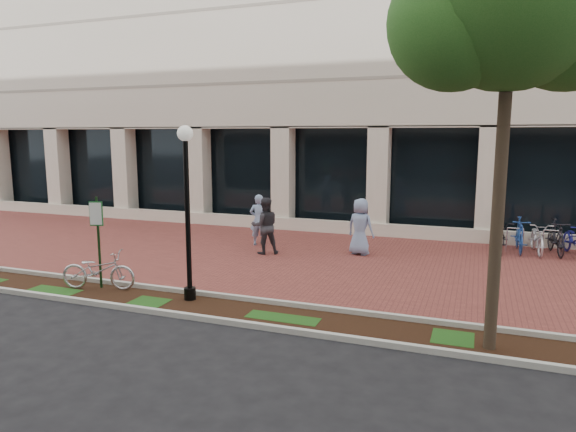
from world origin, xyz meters
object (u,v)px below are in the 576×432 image
(locked_bicycle, at_px, (98,270))
(pedestrian_right, at_px, (360,227))
(bollard, at_px, (499,245))
(pedestrian_left, at_px, (259,220))
(parking_sign, at_px, (98,230))
(pedestrian_mid, at_px, (265,226))
(lamppost, at_px, (187,203))
(bike_rack_cluster, at_px, (546,237))

(locked_bicycle, xyz_separation_m, pedestrian_right, (5.38, 6.11, 0.43))
(bollard, bearing_deg, pedestrian_left, -174.54)
(parking_sign, height_order, pedestrian_mid, parking_sign)
(pedestrian_right, bearing_deg, parking_sign, 63.91)
(pedestrian_left, relative_size, pedestrian_mid, 0.98)
(lamppost, distance_m, bollard, 10.05)
(pedestrian_left, xyz_separation_m, pedestrian_right, (3.68, -0.15, 0.02))
(lamppost, height_order, pedestrian_left, lamppost)
(parking_sign, bearing_deg, pedestrian_right, 28.23)
(lamppost, bearing_deg, pedestrian_left, 98.33)
(locked_bicycle, bearing_deg, pedestrian_right, -55.65)
(parking_sign, relative_size, lamppost, 0.58)
(parking_sign, height_order, bollard, parking_sign)
(bollard, bearing_deg, lamppost, -135.42)
(locked_bicycle, bearing_deg, bike_rack_cluster, -67.34)
(pedestrian_mid, bearing_deg, bike_rack_cluster, 169.10)
(pedestrian_left, bearing_deg, bike_rack_cluster, -178.62)
(locked_bicycle, xyz_separation_m, pedestrian_mid, (2.41, 5.14, 0.43))
(lamppost, bearing_deg, locked_bicycle, -178.20)
(lamppost, relative_size, pedestrian_left, 2.25)
(bollard, bearing_deg, bike_rack_cluster, 42.44)
(pedestrian_left, distance_m, pedestrian_mid, 1.32)
(pedestrian_mid, relative_size, bollard, 2.13)
(parking_sign, xyz_separation_m, bollard, (9.68, 6.91, -1.06))
(pedestrian_left, bearing_deg, bollard, 174.29)
(parking_sign, xyz_separation_m, pedestrian_mid, (2.44, 5.04, -0.57))
(pedestrian_right, bearing_deg, pedestrian_left, 13.63)
(locked_bicycle, relative_size, bike_rack_cluster, 0.53)
(lamppost, bearing_deg, parking_sign, 179.54)
(parking_sign, xyz_separation_m, pedestrian_right, (5.41, 6.00, -0.58))
(pedestrian_mid, height_order, bollard, pedestrian_mid)
(pedestrian_left, height_order, bike_rack_cluster, pedestrian_left)
(pedestrian_left, height_order, bollard, pedestrian_left)
(pedestrian_mid, relative_size, bike_rack_cluster, 0.52)
(lamppost, height_order, locked_bicycle, lamppost)
(bollard, bearing_deg, parking_sign, -144.47)
(pedestrian_right, bearing_deg, locked_bicycle, 64.58)
(parking_sign, xyz_separation_m, locked_bicycle, (0.04, -0.10, -1.01))
(pedestrian_mid, bearing_deg, lamppost, 61.08)
(locked_bicycle, bearing_deg, parking_sign, 5.01)
(pedestrian_right, height_order, bollard, pedestrian_right)
(locked_bicycle, relative_size, pedestrian_right, 1.03)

